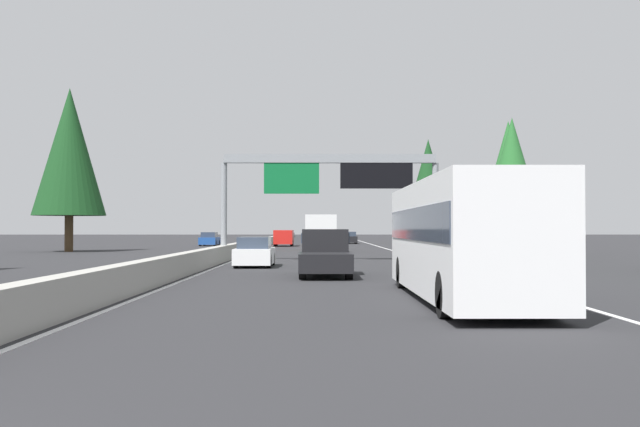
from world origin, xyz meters
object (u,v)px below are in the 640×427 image
(box_truck_near_right, at_px, (321,232))
(sedan_mid_right, at_px, (255,253))
(minivan_distant_b, at_px, (284,237))
(conifer_left_near, at_px, (69,152))
(oncoming_near, at_px, (210,239))
(conifer_right_near, at_px, (512,173))
(pickup_near_center, at_px, (325,253))
(bus_far_right, at_px, (461,235))
(sedan_mid_left, at_px, (349,238))
(sign_gantry_overhead, at_px, (333,176))
(conifer_right_mid, at_px, (508,173))
(conifer_right_far, at_px, (428,180))
(sedan_far_left, at_px, (318,239))

(box_truck_near_right, relative_size, sedan_mid_right, 1.93)
(minivan_distant_b, distance_m, conifer_left_near, 25.90)
(minivan_distant_b, height_order, oncoming_near, minivan_distant_b)
(conifer_right_near, bearing_deg, oncoming_near, 35.67)
(box_truck_near_right, bearing_deg, pickup_near_center, -179.97)
(bus_far_right, relative_size, conifer_right_near, 1.28)
(sedan_mid_left, bearing_deg, bus_far_right, 179.84)
(pickup_near_center, xyz_separation_m, sedan_mid_left, (62.65, -3.68, -0.23))
(sign_gantry_overhead, xyz_separation_m, sedan_mid_right, (-6.48, 4.00, -4.25))
(conifer_right_mid, bearing_deg, pickup_near_center, 151.27)
(pickup_near_center, xyz_separation_m, box_truck_near_right, (31.27, 0.01, 0.70))
(bus_far_right, xyz_separation_m, sedan_mid_left, (72.97, -0.20, -1.03))
(conifer_right_far, bearing_deg, sedan_far_left, 127.75)
(sedan_mid_left, relative_size, conifer_left_near, 0.33)
(box_truck_near_right, relative_size, conifer_left_near, 0.64)
(oncoming_near, xyz_separation_m, conifer_right_far, (15.79, -26.05, 7.48))
(sign_gantry_overhead, distance_m, conifer_right_near, 12.36)
(conifer_right_mid, bearing_deg, minivan_distant_b, 35.72)
(minivan_distant_b, xyz_separation_m, conifer_right_far, (17.73, -17.93, 7.22))
(minivan_distant_b, bearing_deg, sedan_mid_left, -29.80)
(minivan_distant_b, bearing_deg, sedan_far_left, -28.84)
(conifer_left_near, bearing_deg, sedan_mid_right, -144.53)
(sign_gantry_overhead, height_order, conifer_right_far, conifer_right_far)
(box_truck_near_right, height_order, oncoming_near, box_truck_near_right)
(sedan_far_left, relative_size, conifer_right_mid, 0.45)
(sign_gantry_overhead, relative_size, bus_far_right, 1.10)
(minivan_distant_b, distance_m, conifer_right_far, 26.23)
(minivan_distant_b, relative_size, conifer_right_near, 0.56)
(bus_far_right, bearing_deg, conifer_right_near, -17.11)
(bus_far_right, distance_m, conifer_right_mid, 37.13)
(box_truck_near_right, distance_m, sedan_mid_left, 31.62)
(sedan_mid_right, distance_m, oncoming_near, 45.19)
(conifer_right_near, bearing_deg, sedan_far_left, 17.79)
(box_truck_near_right, relative_size, conifer_right_far, 0.63)
(sign_gantry_overhead, height_order, bus_far_right, sign_gantry_overhead)
(sign_gantry_overhead, height_order, sedan_mid_left, sign_gantry_overhead)
(sign_gantry_overhead, bearing_deg, box_truck_near_right, 1.98)
(minivan_distant_b, relative_size, oncoming_near, 1.14)
(sedan_mid_right, distance_m, conifer_right_mid, 25.42)
(sign_gantry_overhead, bearing_deg, bus_far_right, -173.13)
(sign_gantry_overhead, xyz_separation_m, minivan_distant_b, (35.96, 4.42, -3.99))
(sedan_far_left, distance_m, conifer_left_near, 33.23)
(box_truck_near_right, bearing_deg, conifer_right_mid, -114.09)
(pickup_near_center, xyz_separation_m, conifer_right_far, (67.29, -14.11, 7.25))
(pickup_near_center, distance_m, sedan_mid_right, 7.90)
(sign_gantry_overhead, xyz_separation_m, sedan_far_left, (42.66, 0.73, -4.25))
(sedan_mid_left, xyz_separation_m, conifer_right_mid, (-37.55, -10.08, 5.28))
(box_truck_near_right, xyz_separation_m, conifer_right_near, (-13.36, -12.19, 3.85))
(sign_gantry_overhead, bearing_deg, conifer_right_mid, -48.85)
(pickup_near_center, relative_size, minivan_distant_b, 1.12)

